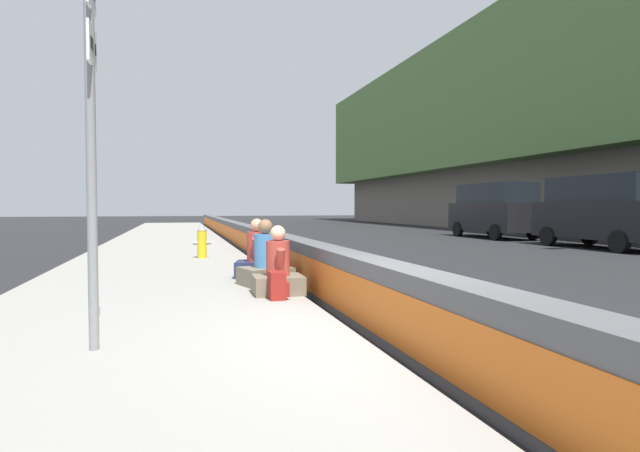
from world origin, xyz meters
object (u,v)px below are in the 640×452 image
object	(u,v)px
backpack	(277,286)
parked_car_fourth	(494,209)
route_sign_post	(91,126)
parked_car_third	(604,210)
seated_person_middle	(265,264)
seated_person_foreground	(278,273)
seated_person_rear	(257,259)
fire_hydrant	(202,241)

from	to	relation	value
backpack	parked_car_fourth	world-z (taller)	parked_car_fourth
route_sign_post	parked_car_third	size ratio (longest dim) A/B	0.71
seated_person_middle	backpack	size ratio (longest dim) A/B	2.80
seated_person_foreground	parked_car_fourth	bearing A→B (deg)	-43.60
seated_person_rear	parked_car_third	size ratio (longest dim) A/B	0.22
seated_person_foreground	parked_car_fourth	distance (m)	18.69
seated_person_middle	seated_person_rear	xyz separation A→B (m)	(1.04, -0.01, -0.00)
seated_person_middle	parked_car_third	xyz separation A→B (m)	(6.11, -12.98, 0.86)
fire_hydrant	seated_person_middle	world-z (taller)	seated_person_middle
fire_hydrant	parked_car_third	bearing A→B (deg)	-85.54
seated_person_foreground	backpack	distance (m)	0.48
route_sign_post	seated_person_foreground	xyz separation A→B (m)	(2.60, -2.23, -1.74)
route_sign_post	parked_car_fourth	world-z (taller)	route_sign_post
seated_person_middle	parked_car_third	size ratio (longest dim) A/B	0.22
route_sign_post	seated_person_foreground	world-z (taller)	route_sign_post
route_sign_post	parked_car_third	bearing A→B (deg)	-57.46
seated_person_rear	backpack	size ratio (longest dim) A/B	2.77
parked_car_third	route_sign_post	bearing A→B (deg)	122.54
fire_hydrant	seated_person_foreground	distance (m)	6.06
seated_person_rear	seated_person_foreground	bearing A→B (deg)	-179.37
parked_car_third	parked_car_fourth	bearing A→B (deg)	0.62
fire_hydrant	seated_person_rear	distance (m)	4.08
backpack	parked_car_fourth	xyz separation A→B (m)	(13.97, -12.97, 1.02)
fire_hydrant	parked_car_third	size ratio (longest dim) A/B	0.17
route_sign_post	fire_hydrant	distance (m)	8.86
fire_hydrant	seated_person_rear	xyz separation A→B (m)	(-3.99, -0.84, -0.10)
seated_person_foreground	seated_person_middle	xyz separation A→B (m)	(0.96, 0.03, 0.02)
fire_hydrant	seated_person_middle	bearing A→B (deg)	-170.62
route_sign_post	seated_person_foreground	distance (m)	3.84
seated_person_rear	backpack	distance (m)	2.46
fire_hydrant	parked_car_fourth	bearing A→B (deg)	-61.31
seated_person_middle	seated_person_rear	world-z (taller)	seated_person_middle
seated_person_middle	parked_car_third	world-z (taller)	parked_car_third
backpack	parked_car_third	distance (m)	15.09
route_sign_post	seated_person_middle	distance (m)	4.53
fire_hydrant	backpack	xyz separation A→B (m)	(-6.45, -0.77, -0.25)
route_sign_post	seated_person_foreground	size ratio (longest dim) A/B	3.43
seated_person_foreground	seated_person_middle	distance (m)	0.96
seated_person_foreground	parked_car_fourth	size ratio (longest dim) A/B	0.20
seated_person_foreground	seated_person_rear	distance (m)	2.01
seated_person_rear	parked_car_fourth	distance (m)	17.31
seated_person_rear	parked_car_third	distance (m)	13.95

